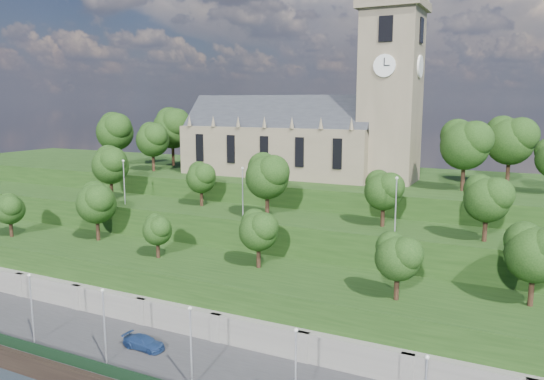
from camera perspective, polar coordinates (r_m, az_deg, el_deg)
The scene contains 13 objects.
promenade at distance 57.83m, azimuth -13.31°, elevation -17.48°, with size 160.00×12.00×2.00m, color #2D2D30.
fence at distance 53.57m, azimuth -17.25°, elevation -18.03°, with size 160.00×0.10×1.20m, color black.
retaining_wall at distance 61.43m, azimuth -9.71°, elevation -14.15°, with size 160.00×2.10×5.00m.
embankment_lower at distance 65.46m, azimuth -6.59°, elevation -11.14°, with size 160.00×12.00×8.00m, color #1A3511.
embankment_upper at distance 73.79m, azimuth -1.95°, elevation -7.05°, with size 160.00×10.00×12.00m, color #1A3511.
hilltop at distance 91.87m, azimuth 4.27°, elevation -2.81°, with size 160.00×32.00×15.00m, color #1A3511.
church at distance 85.89m, azimuth 3.87°, elevation 6.47°, with size 38.60×12.35×27.60m.
trees_lower at distance 61.89m, azimuth -4.23°, elevation -3.69°, with size 71.84×8.94×8.15m.
trees_upper at distance 70.04m, azimuth -1.72°, elevation 1.51°, with size 59.67×8.01×8.52m.
trees_hilltop at distance 87.01m, azimuth 0.56°, elevation 6.00°, with size 78.78×16.22×11.02m.
lamp_posts_promenade at distance 54.51m, azimuth -17.60°, elevation -13.20°, with size 60.36×0.36×7.52m.
lamp_posts_upper at distance 69.02m, azimuth -3.17°, elevation 0.23°, with size 40.36×0.36×6.66m.
car_right at distance 57.83m, azimuth -13.62°, elevation -15.66°, with size 1.88×4.62×1.34m, color navy.
Camera 1 is at (33.64, -33.26, 26.93)m, focal length 35.00 mm.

